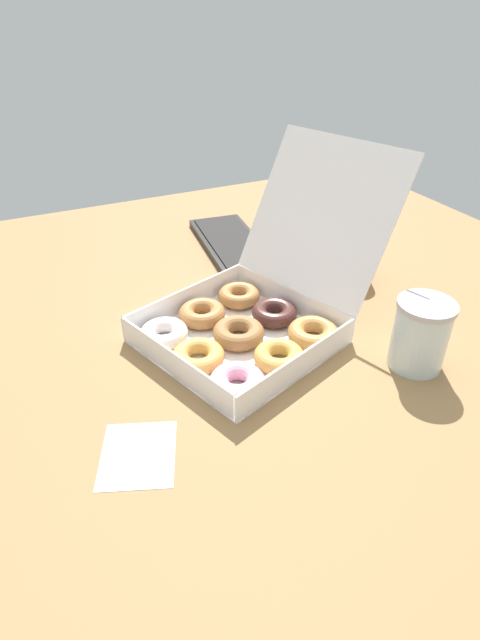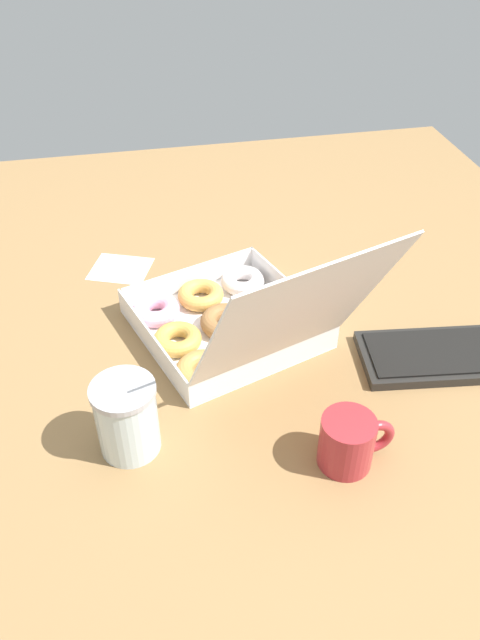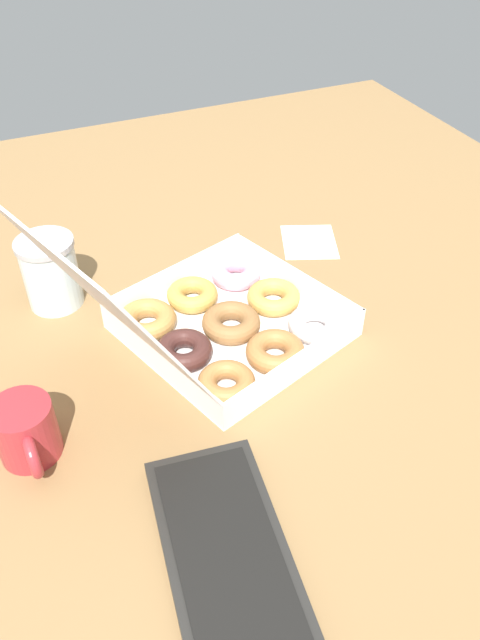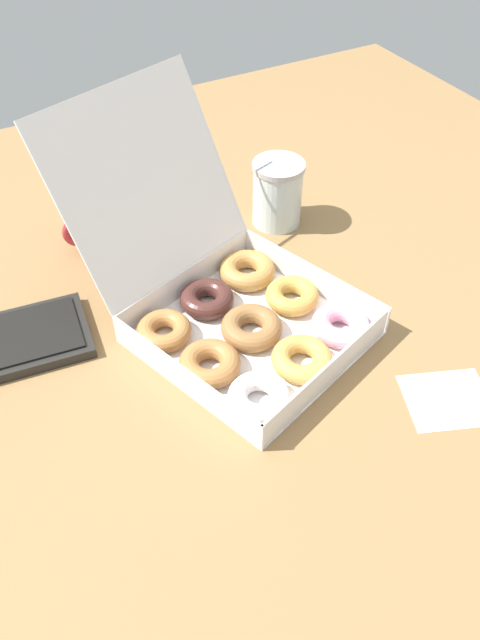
% 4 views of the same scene
% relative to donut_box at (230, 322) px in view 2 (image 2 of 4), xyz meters
% --- Properties ---
extents(ground_plane, '(1.80, 1.80, 0.02)m').
position_rel_donut_box_xyz_m(ground_plane, '(0.05, -0.02, -0.05)').
color(ground_plane, olive).
extents(donut_box, '(0.45, 0.54, 0.33)m').
position_rel_donut_box_xyz_m(donut_box, '(0.00, 0.00, 0.00)').
color(donut_box, white).
rests_on(donut_box, ground_plane).
extents(keyboard, '(0.36, 0.18, 0.02)m').
position_rel_donut_box_xyz_m(keyboard, '(-0.39, 0.14, -0.03)').
color(keyboard, black).
rests_on(keyboard, ground_plane).
extents(coffee_mug, '(0.12, 0.08, 0.09)m').
position_rel_donut_box_xyz_m(coffee_mug, '(-0.12, 0.33, 0.01)').
color(coffee_mug, '#A82C32').
rests_on(coffee_mug, ground_plane).
extents(glass_jar, '(0.10, 0.10, 0.13)m').
position_rel_donut_box_xyz_m(glass_jar, '(0.21, 0.23, 0.03)').
color(glass_jar, silver).
rests_on(glass_jar, ground_plane).
extents(paper_napkin, '(0.16, 0.15, 0.00)m').
position_rel_donut_box_xyz_m(paper_napkin, '(0.20, -0.28, -0.04)').
color(paper_napkin, white).
rests_on(paper_napkin, ground_plane).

